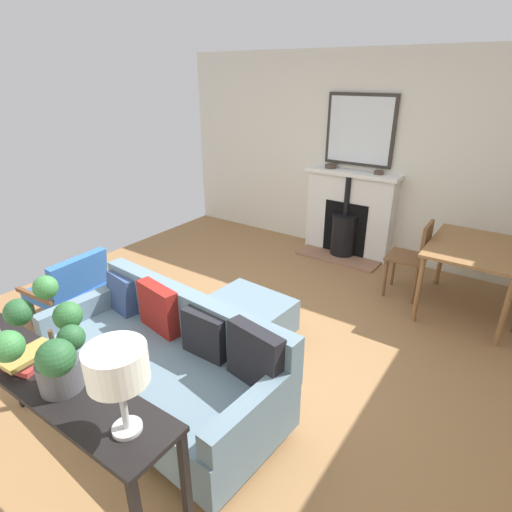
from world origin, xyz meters
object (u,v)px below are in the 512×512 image
object	(u,v)px
fireplace	(348,218)
mantel_bowl_far	(379,172)
ottoman	(250,315)
dining_table	(475,255)
armchair_accent	(71,286)
dining_chair_near_fireplace	(415,253)
console_table	(51,389)
table_lamp_far_end	(117,368)
potted_plant	(50,346)
sofa	(165,363)
mantel_bowl_near	(331,166)
book_stack	(28,358)

from	to	relation	value
fireplace	mantel_bowl_far	world-z (taller)	mantel_bowl_far
ottoman	dining_table	xyz separation A→B (m)	(-1.67, 1.58, 0.40)
armchair_accent	dining_chair_near_fireplace	distance (m)	3.58
console_table	dining_table	bearing A→B (deg)	155.40
table_lamp_far_end	potted_plant	distance (m)	0.49
sofa	console_table	size ratio (longest dim) A/B	1.12
mantel_bowl_near	sofa	size ratio (longest dim) A/B	0.08
sofa	book_stack	xyz separation A→B (m)	(0.82, -0.18, 0.48)
console_table	dining_table	xyz separation A→B (m)	(-3.53, 1.62, -0.05)
fireplace	sofa	distance (m)	3.46
mantel_bowl_far	console_table	bearing A→B (deg)	-3.90
mantel_bowl_far	sofa	distance (m)	3.60
armchair_accent	dining_chair_near_fireplace	bearing A→B (deg)	133.35
armchair_accent	console_table	size ratio (longest dim) A/B	0.43
armchair_accent	potted_plant	size ratio (longest dim) A/B	1.28
fireplace	book_stack	distance (m)	4.29
ottoman	book_stack	world-z (taller)	book_stack
mantel_bowl_near	table_lamp_far_end	bearing A→B (deg)	13.48
sofa	dining_table	world-z (taller)	sofa
dining_chair_near_fireplace	fireplace	bearing A→B (deg)	-124.14
mantel_bowl_near	dining_chair_near_fireplace	bearing A→B (deg)	61.34
sofa	potted_plant	bearing A→B (deg)	11.58
ottoman	table_lamp_far_end	bearing A→B (deg)	18.72
mantel_bowl_far	fireplace	bearing A→B (deg)	-84.54
armchair_accent	book_stack	world-z (taller)	book_stack
sofa	dining_table	xyz separation A→B (m)	(-2.71, 1.61, 0.29)
console_table	table_lamp_far_end	xyz separation A→B (m)	(0.00, 0.67, 0.45)
armchair_accent	console_table	world-z (taller)	console_table
fireplace	console_table	distance (m)	4.28
fireplace	mantel_bowl_near	bearing A→B (deg)	-95.70
mantel_bowl_near	ottoman	distance (m)	2.65
mantel_bowl_far	dining_chair_near_fireplace	xyz separation A→B (m)	(0.77, 0.76, -0.65)
sofa	ottoman	xyz separation A→B (m)	(-1.04, 0.03, -0.11)
mantel_bowl_far	dining_chair_near_fireplace	world-z (taller)	mantel_bowl_far
book_stack	dining_table	world-z (taller)	book_stack
ottoman	fireplace	bearing A→B (deg)	-178.09
armchair_accent	console_table	bearing A→B (deg)	55.23
mantel_bowl_near	dining_chair_near_fireplace	distance (m)	1.74
fireplace	dining_chair_near_fireplace	bearing A→B (deg)	55.86
sofa	dining_table	size ratio (longest dim) A/B	1.85
ottoman	dining_table	world-z (taller)	dining_table
mantel_bowl_near	sofa	distance (m)	3.61
sofa	potted_plant	world-z (taller)	potted_plant
sofa	table_lamp_far_end	bearing A→B (deg)	38.89
fireplace	sofa	size ratio (longest dim) A/B	0.63
mantel_bowl_far	sofa	bearing A→B (deg)	-4.64
console_table	dining_chair_near_fireplace	distance (m)	3.69
fireplace	dining_chair_near_fireplace	size ratio (longest dim) A/B	1.42
armchair_accent	table_lamp_far_end	size ratio (longest dim) A/B	1.66
potted_plant	dining_chair_near_fireplace	bearing A→B (deg)	166.27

